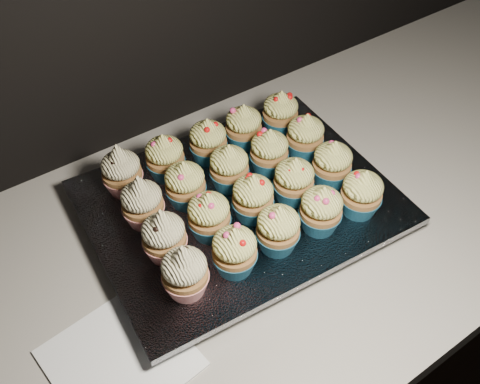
{
  "coord_description": "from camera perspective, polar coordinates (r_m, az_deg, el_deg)",
  "views": [
    {
      "loc": [
        -0.37,
        1.26,
        1.55
      ],
      "look_at": [
        -0.04,
        1.73,
        0.95
      ],
      "focal_mm": 40.0,
      "sensor_mm": 36.0,
      "label": 1
    }
  ],
  "objects": [
    {
      "name": "cupcake_14",
      "position": [
        0.9,
        6.96,
        5.93
      ],
      "size": [
        0.06,
        0.06,
        0.08
      ],
      "color": "#1C6285",
      "rests_on": "foil_lining"
    },
    {
      "name": "napkin",
      "position": [
        0.74,
        -12.66,
        -16.91
      ],
      "size": [
        0.18,
        0.18,
        0.0
      ],
      "primitive_type": "cube",
      "rotation": [
        0.0,
        0.0,
        0.11
      ],
      "color": "white",
      "rests_on": "worktop"
    },
    {
      "name": "foil_lining",
      "position": [
        0.84,
        0.0,
        -1.04
      ],
      "size": [
        0.49,
        0.39,
        0.01
      ],
      "primitive_type": "cube",
      "rotation": [
        0.0,
        0.0,
        -0.08
      ],
      "color": "silver",
      "rests_on": "baking_tray"
    },
    {
      "name": "cupcake_3",
      "position": [
        0.78,
        8.63,
        -1.85
      ],
      "size": [
        0.06,
        0.06,
        0.08
      ],
      "color": "#1C6285",
      "rests_on": "foil_lining"
    },
    {
      "name": "cupcake_7",
      "position": [
        0.79,
        1.38,
        -0.59
      ],
      "size": [
        0.06,
        0.06,
        0.08
      ],
      "color": "#1C6285",
      "rests_on": "foil_lining"
    },
    {
      "name": "cupcake_12",
      "position": [
        0.83,
        -1.17,
        2.66
      ],
      "size": [
        0.06,
        0.06,
        0.08
      ],
      "color": "#1C6285",
      "rests_on": "foil_lining"
    },
    {
      "name": "cupcake_11",
      "position": [
        0.81,
        -5.86,
        0.84
      ],
      "size": [
        0.06,
        0.06,
        0.08
      ],
      "color": "#1C6285",
      "rests_on": "foil_lining"
    },
    {
      "name": "cupcake_16",
      "position": [
        0.86,
        -8.0,
        3.72
      ],
      "size": [
        0.06,
        0.06,
        0.08
      ],
      "color": "#1C6285",
      "rests_on": "foil_lining"
    },
    {
      "name": "worktop",
      "position": [
        0.88,
        3.3,
        -3.34
      ],
      "size": [
        2.44,
        0.64,
        0.04
      ],
      "primitive_type": "cube",
      "color": "silver",
      "rests_on": "cabinet"
    },
    {
      "name": "cupcake_15",
      "position": [
        0.84,
        -12.51,
        2.2
      ],
      "size": [
        0.06,
        0.06,
        0.1
      ],
      "color": "red",
      "rests_on": "foil_lining"
    },
    {
      "name": "cupcake_18",
      "position": [
        0.91,
        0.38,
        6.99
      ],
      "size": [
        0.06,
        0.06,
        0.08
      ],
      "color": "#1C6285",
      "rests_on": "foil_lining"
    },
    {
      "name": "cupcake_10",
      "position": [
        0.79,
        -10.38,
        -1.09
      ],
      "size": [
        0.06,
        0.06,
        0.1
      ],
      "color": "red",
      "rests_on": "foil_lining"
    },
    {
      "name": "cabinet",
      "position": [
        1.25,
        2.41,
        -16.82
      ],
      "size": [
        2.4,
        0.6,
        0.86
      ],
      "primitive_type": "cube",
      "color": "black",
      "rests_on": "ground"
    },
    {
      "name": "baking_tray",
      "position": [
        0.85,
        0.0,
        -1.81
      ],
      "size": [
        0.45,
        0.36,
        0.02
      ],
      "primitive_type": "cube",
      "rotation": [
        0.0,
        0.0,
        -0.08
      ],
      "color": "black",
      "rests_on": "worktop"
    },
    {
      "name": "cupcake_2",
      "position": [
        0.75,
        4.08,
        -3.94
      ],
      "size": [
        0.06,
        0.06,
        0.08
      ],
      "color": "#1C6285",
      "rests_on": "foil_lining"
    },
    {
      "name": "cupcake_1",
      "position": [
        0.72,
        -0.59,
        -6.27
      ],
      "size": [
        0.06,
        0.06,
        0.08
      ],
      "color": "#1C6285",
      "rests_on": "foil_lining"
    },
    {
      "name": "cupcake_6",
      "position": [
        0.77,
        -3.33,
        -2.52
      ],
      "size": [
        0.06,
        0.06,
        0.08
      ],
      "color": "#1C6285",
      "rests_on": "foil_lining"
    },
    {
      "name": "cupcake_9",
      "position": [
        0.85,
        9.8,
        3.01
      ],
      "size": [
        0.06,
        0.06,
        0.08
      ],
      "color": "#1C6285",
      "rests_on": "foil_lining"
    },
    {
      "name": "cupcake_5",
      "position": [
        0.74,
        -8.11,
        -4.64
      ],
      "size": [
        0.06,
        0.06,
        0.1
      ],
      "color": "red",
      "rests_on": "foil_lining"
    },
    {
      "name": "cupcake_4",
      "position": [
        0.81,
        12.84,
        -0.13
      ],
      "size": [
        0.06,
        0.06,
        0.08
      ],
      "color": "#1C6285",
      "rests_on": "foil_lining"
    },
    {
      "name": "cupcake_0",
      "position": [
        0.7,
        -5.91,
        -8.45
      ],
      "size": [
        0.06,
        0.06,
        0.1
      ],
      "color": "red",
      "rests_on": "foil_lining"
    },
    {
      "name": "cupcake_19",
      "position": [
        0.94,
        4.32,
        8.4
      ],
      "size": [
        0.06,
        0.06,
        0.08
      ],
      "color": "#1C6285",
      "rests_on": "foil_lining"
    },
    {
      "name": "cupcake_8",
      "position": [
        0.82,
        5.76,
        1.24
      ],
      "size": [
        0.06,
        0.06,
        0.08
      ],
      "color": "#1C6285",
      "rests_on": "foil_lining"
    },
    {
      "name": "cupcake_13",
      "position": [
        0.86,
        3.14,
        4.32
      ],
      "size": [
        0.06,
        0.06,
        0.08
      ],
      "color": "#1C6285",
      "rests_on": "foil_lining"
    },
    {
      "name": "cupcake_17",
      "position": [
        0.88,
        -3.42,
        5.45
      ],
      "size": [
        0.06,
        0.06,
        0.08
      ],
      "color": "#1C6285",
      "rests_on": "foil_lining"
    }
  ]
}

